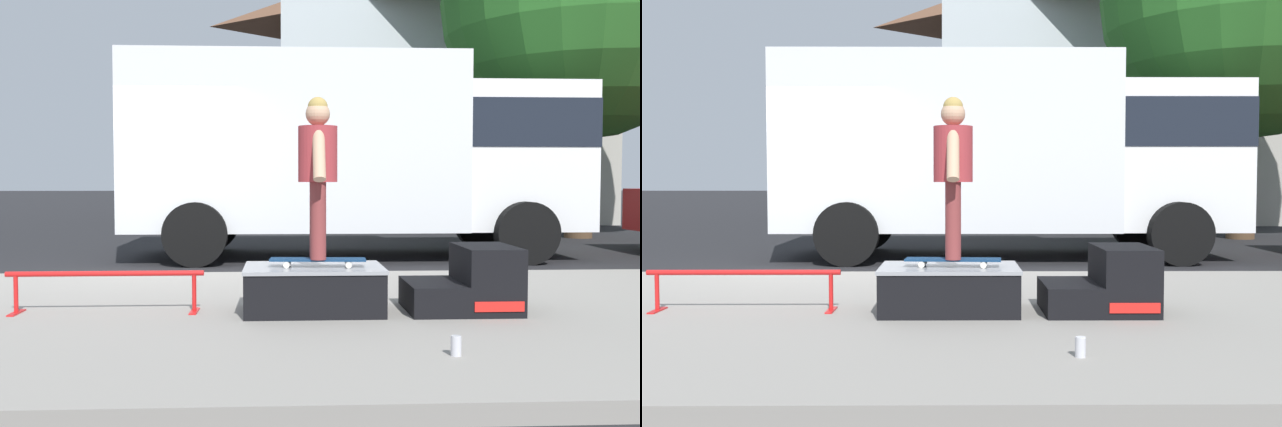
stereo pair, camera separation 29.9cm
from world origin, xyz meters
TOP-DOWN VIEW (x-y plane):
  - ground_plane at (0.00, 0.00)m, footprint 140.00×140.00m
  - sidewalk_slab at (0.00, -3.00)m, footprint 50.00×5.00m
  - skate_box at (2.16, -3.07)m, footprint 1.14×0.76m
  - kicker_ramp at (3.46, -3.07)m, footprint 0.90×0.77m
  - grind_rail at (0.46, -3.02)m, footprint 1.60×0.28m
  - skateboard at (2.19, -3.12)m, footprint 0.79×0.25m
  - skater_kid at (2.19, -3.12)m, footprint 0.32×0.67m
  - soda_can at (2.98, -4.58)m, footprint 0.07×0.07m
  - box_truck at (3.05, 2.20)m, footprint 6.91×2.63m
  - street_tree_main at (8.40, 5.57)m, footprint 6.35×5.77m
  - house_behind at (6.36, 13.59)m, footprint 9.54×8.23m

SIDE VIEW (x-z plane):
  - ground_plane at x=0.00m, z-range 0.00..0.00m
  - sidewalk_slab at x=0.00m, z-range 0.00..0.12m
  - soda_can at x=2.98m, z-range 0.12..0.25m
  - skate_box at x=2.16m, z-range 0.13..0.51m
  - kicker_ramp at x=3.46m, z-range 0.07..0.61m
  - grind_rail at x=0.46m, z-range 0.21..0.55m
  - skateboard at x=2.19m, z-range 0.52..0.59m
  - skater_kid at x=2.19m, z-range 0.68..1.99m
  - box_truck at x=3.05m, z-range 0.18..3.23m
  - house_behind at x=6.36m, z-range 0.04..8.44m
  - street_tree_main at x=8.40m, z-range 0.85..8.65m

